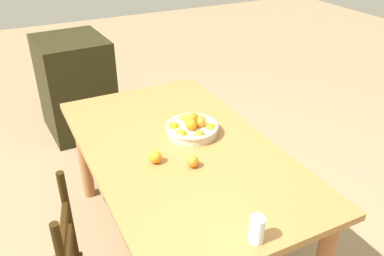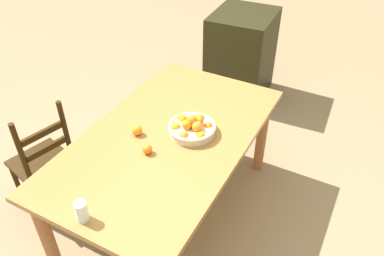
{
  "view_description": "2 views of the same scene",
  "coord_description": "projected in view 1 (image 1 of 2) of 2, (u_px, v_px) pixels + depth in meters",
  "views": [
    {
      "loc": [
        -1.76,
        0.8,
        1.97
      ],
      "look_at": [
        0.1,
        -0.13,
        0.79
      ],
      "focal_mm": 37.62,
      "sensor_mm": 36.0,
      "label": 1
    },
    {
      "loc": [
        -1.66,
        -1.07,
        2.34
      ],
      "look_at": [
        0.1,
        -0.13,
        0.79
      ],
      "focal_mm": 36.09,
      "sensor_mm": 36.0,
      "label": 2
    }
  ],
  "objects": [
    {
      "name": "orange_loose_0",
      "position": [
        193.0,
        162.0,
        2.09
      ],
      "size": [
        0.06,
        0.06,
        0.06
      ],
      "primitive_type": "sphere",
      "color": "orange",
      "rests_on": "dining_table"
    },
    {
      "name": "ground_plane",
      "position": [
        182.0,
        244.0,
        2.65
      ],
      "size": [
        12.0,
        12.0,
        0.0
      ],
      "primitive_type": "plane",
      "color": "#8B7353"
    },
    {
      "name": "dining_table",
      "position": [
        180.0,
        163.0,
        2.33
      ],
      "size": [
        1.76,
        1.01,
        0.75
      ],
      "color": "#9B6A36",
      "rests_on": "ground"
    },
    {
      "name": "fruit_bowl",
      "position": [
        192.0,
        127.0,
        2.39
      ],
      "size": [
        0.32,
        0.32,
        0.14
      ],
      "color": "beige",
      "rests_on": "dining_table"
    },
    {
      "name": "cabinet",
      "position": [
        76.0,
        86.0,
        3.79
      ],
      "size": [
        0.71,
        0.64,
        0.91
      ],
      "primitive_type": "cube",
      "rotation": [
        0.0,
        0.0,
        0.06
      ],
      "color": "black",
      "rests_on": "ground"
    },
    {
      "name": "drinking_glass",
      "position": [
        257.0,
        229.0,
        1.62
      ],
      "size": [
        0.06,
        0.06,
        0.12
      ],
      "primitive_type": "cylinder",
      "color": "silver",
      "rests_on": "dining_table"
    },
    {
      "name": "orange_loose_1",
      "position": [
        155.0,
        157.0,
        2.13
      ],
      "size": [
        0.07,
        0.07,
        0.07
      ],
      "primitive_type": "sphere",
      "color": "orange",
      "rests_on": "dining_table"
    }
  ]
}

